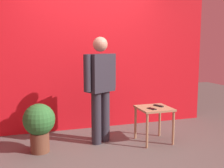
{
  "coord_description": "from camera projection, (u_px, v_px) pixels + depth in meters",
  "views": [
    {
      "loc": [
        -1.1,
        -3.29,
        1.48
      ],
      "look_at": [
        0.15,
        0.55,
        0.91
      ],
      "focal_mm": 43.93,
      "sensor_mm": 36.0,
      "label": 1
    }
  ],
  "objects": [
    {
      "name": "ground_plane",
      "position": [
        114.0,
        157.0,
        3.65
      ],
      "size": [
        12.0,
        12.0,
        0.0
      ],
      "primitive_type": "plane",
      "color": "#59544F"
    },
    {
      "name": "cell_phone",
      "position": [
        152.0,
        109.0,
        4.06
      ],
      "size": [
        0.11,
        0.16,
        0.01
      ],
      "primitive_type": "cube",
      "rotation": [
        0.0,
        0.0,
        0.3
      ],
      "color": "black",
      "rests_on": "side_table"
    },
    {
      "name": "tv_remote",
      "position": [
        158.0,
        106.0,
        4.24
      ],
      "size": [
        0.1,
        0.17,
        0.02
      ],
      "primitive_type": "cube",
      "rotation": [
        0.0,
        0.0,
        0.38
      ],
      "color": "black",
      "rests_on": "side_table"
    },
    {
      "name": "side_table",
      "position": [
        154.0,
        113.0,
        4.18
      ],
      "size": [
        0.49,
        0.49,
        0.54
      ],
      "color": "tan",
      "rests_on": "ground_plane"
    },
    {
      "name": "standing_person",
      "position": [
        100.0,
        84.0,
        4.1
      ],
      "size": [
        0.6,
        0.39,
        1.6
      ],
      "color": "#2D2D38",
      "rests_on": "ground_plane"
    },
    {
      "name": "potted_plant",
      "position": [
        39.0,
        124.0,
        3.78
      ],
      "size": [
        0.44,
        0.44,
        0.69
      ],
      "color": "brown",
      "rests_on": "ground_plane"
    },
    {
      "name": "back_wall_red",
      "position": [
        88.0,
        45.0,
        4.8
      ],
      "size": [
        4.53,
        0.12,
        2.98
      ],
      "primitive_type": "cube",
      "color": "red",
      "rests_on": "ground_plane"
    }
  ]
}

